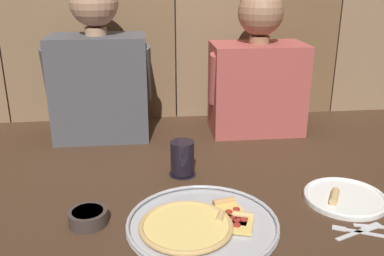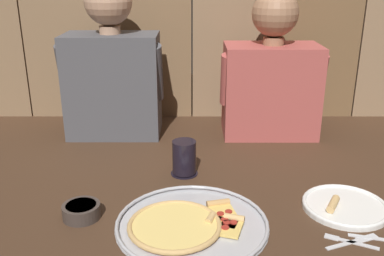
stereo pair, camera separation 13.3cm
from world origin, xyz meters
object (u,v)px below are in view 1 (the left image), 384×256
object	(u,v)px
dinner_plate	(345,197)
diner_left	(98,67)
drinking_glass	(182,158)
diner_right	(258,70)
pizza_tray	(199,224)
dipping_bowl	(88,217)

from	to	relation	value
dinner_plate	diner_left	size ratio (longest dim) A/B	0.38
dinner_plate	drinking_glass	xyz separation A→B (m)	(-0.46, 0.22, 0.05)
diner_left	diner_right	distance (m)	0.63
diner_left	diner_right	bearing A→B (deg)	0.01
pizza_tray	dinner_plate	xyz separation A→B (m)	(0.44, 0.09, -0.00)
pizza_tray	diner_right	distance (m)	0.81
pizza_tray	diner_left	distance (m)	0.81
dinner_plate	drinking_glass	size ratio (longest dim) A/B	2.06
dipping_bowl	diner_right	size ratio (longest dim) A/B	0.18
drinking_glass	dipping_bowl	size ratio (longest dim) A/B	1.12
dinner_plate	dipping_bowl	bearing A→B (deg)	-176.44
dinner_plate	diner_left	bearing A→B (deg)	140.91
drinking_glass	diner_right	bearing A→B (deg)	48.42
diner_right	dipping_bowl	bearing A→B (deg)	-133.32
diner_right	diner_left	bearing A→B (deg)	-179.99
dipping_bowl	diner_right	world-z (taller)	diner_right
pizza_tray	diner_left	world-z (taller)	diner_left
dinner_plate	drinking_glass	distance (m)	0.51
diner_left	diner_right	xyz separation A→B (m)	(0.63, 0.00, -0.03)
drinking_glass	dipping_bowl	bearing A→B (deg)	-135.64
dinner_plate	dipping_bowl	size ratio (longest dim) A/B	2.31
dinner_plate	diner_right	world-z (taller)	diner_right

